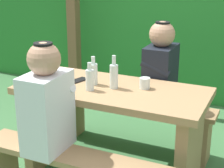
# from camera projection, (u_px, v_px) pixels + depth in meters

# --- Properties ---
(hedge_backdrop) EXTENTS (6.40, 0.63, 1.69)m
(hedge_backdrop) POSITION_uv_depth(u_px,v_px,m) (185.00, 27.00, 4.53)
(hedge_backdrop) COLOR #25782C
(hedge_backdrop) RESTS_ON ground_plane
(pergola_post_left) EXTENTS (0.12, 0.12, 2.19)m
(pergola_post_left) POSITION_uv_depth(u_px,v_px,m) (73.00, 7.00, 4.39)
(pergola_post_left) COLOR brown
(pergola_post_left) RESTS_ON ground_plane
(picnic_table) EXTENTS (1.40, 0.64, 0.75)m
(picnic_table) POSITION_uv_depth(u_px,v_px,m) (112.00, 118.00, 2.79)
(picnic_table) COLOR #9E7A51
(picnic_table) RESTS_ON ground_plane
(bench_far) EXTENTS (1.40, 0.24, 0.45)m
(bench_far) POSITION_uv_depth(u_px,v_px,m) (136.00, 115.00, 3.29)
(bench_far) COLOR #9E7A51
(bench_far) RESTS_ON ground_plane
(person_white_shirt) EXTENTS (0.25, 0.35, 0.72)m
(person_white_shirt) POSITION_uv_depth(u_px,v_px,m) (47.00, 102.00, 2.34)
(person_white_shirt) COLOR silver
(person_white_shirt) RESTS_ON bench_near
(person_black_coat) EXTENTS (0.25, 0.35, 0.72)m
(person_black_coat) POSITION_uv_depth(u_px,v_px,m) (160.00, 68.00, 3.06)
(person_black_coat) COLOR black
(person_black_coat) RESTS_ON bench_far
(drinking_glass) EXTENTS (0.08, 0.08, 0.08)m
(drinking_glass) POSITION_uv_depth(u_px,v_px,m) (145.00, 83.00, 2.68)
(drinking_glass) COLOR silver
(drinking_glass) RESTS_ON picnic_table
(bottle_left) EXTENTS (0.06, 0.06, 0.21)m
(bottle_left) POSITION_uv_depth(u_px,v_px,m) (90.00, 79.00, 2.64)
(bottle_left) COLOR silver
(bottle_left) RESTS_ON picnic_table
(bottle_right) EXTENTS (0.06, 0.06, 0.25)m
(bottle_right) POSITION_uv_depth(u_px,v_px,m) (114.00, 75.00, 2.67)
(bottle_right) COLOR silver
(bottle_right) RESTS_ON picnic_table
(bottle_center) EXTENTS (0.06, 0.06, 0.22)m
(bottle_center) POSITION_uv_depth(u_px,v_px,m) (93.00, 73.00, 2.76)
(bottle_center) COLOR silver
(bottle_center) RESTS_ON picnic_table
(cell_phone) EXTENTS (0.11, 0.15, 0.01)m
(cell_phone) POSITION_uv_depth(u_px,v_px,m) (79.00, 80.00, 2.86)
(cell_phone) COLOR black
(cell_phone) RESTS_ON picnic_table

